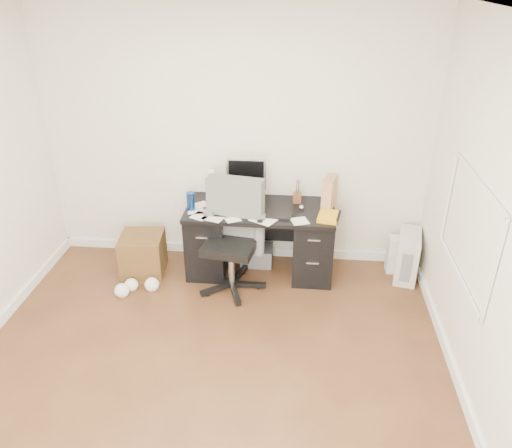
{
  "coord_description": "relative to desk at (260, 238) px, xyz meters",
  "views": [
    {
      "loc": [
        0.69,
        -2.89,
        2.95
      ],
      "look_at": [
        0.3,
        1.2,
        0.8
      ],
      "focal_mm": 35.0,
      "sensor_mm": 36.0,
      "label": 1
    }
  ],
  "objects": [
    {
      "name": "desk",
      "position": [
        0.0,
        0.0,
        0.0
      ],
      "size": [
        1.5,
        0.7,
        0.75
      ],
      "color": "black",
      "rests_on": "ground"
    },
    {
      "name": "desk_printer",
      "position": [
        -0.05,
        0.16,
        -0.3
      ],
      "size": [
        0.34,
        0.28,
        0.2
      ],
      "primitive_type": "cube",
      "rotation": [
        0.0,
        0.0,
        0.01
      ],
      "color": "slate",
      "rests_on": "ground"
    },
    {
      "name": "pen_cup",
      "position": [
        0.37,
        0.18,
        0.47
      ],
      "size": [
        0.11,
        0.11,
        0.24
      ],
      "primitive_type": null,
      "rotation": [
        0.0,
        0.0,
        0.07
      ],
      "color": "#5B2E1A",
      "rests_on": "desk"
    },
    {
      "name": "paper_remote",
      "position": [
        0.05,
        -0.26,
        0.36
      ],
      "size": [
        0.3,
        0.28,
        0.02
      ],
      "primitive_type": null,
      "rotation": [
        0.0,
        0.0,
        -0.51
      ],
      "color": "white",
      "rests_on": "desk"
    },
    {
      "name": "travel_mug",
      "position": [
        -0.69,
        -0.1,
        0.44
      ],
      "size": [
        0.11,
        0.11,
        0.19
      ],
      "primitive_type": "cylinder",
      "rotation": [
        0.0,
        0.0,
        0.42
      ],
      "color": "#153D93",
      "rests_on": "desk"
    },
    {
      "name": "lcd_monitor",
      "position": [
        -0.15,
        0.1,
        0.6
      ],
      "size": [
        0.4,
        0.23,
        0.51
      ],
      "primitive_type": null,
      "rotation": [
        0.0,
        0.0,
        0.01
      ],
      "color": "silver",
      "rests_on": "desk"
    },
    {
      "name": "office_chair",
      "position": [
        -0.26,
        -0.34,
        0.17
      ],
      "size": [
        0.74,
        0.74,
        1.13
      ],
      "primitive_type": null,
      "rotation": [
        0.0,
        0.0,
        -0.17
      ],
      "color": "#555755",
      "rests_on": "ground"
    },
    {
      "name": "room_shell",
      "position": [
        -0.27,
        -1.62,
        1.26
      ],
      "size": [
        4.02,
        4.02,
        2.71
      ],
      "color": "silver",
      "rests_on": "ground"
    },
    {
      "name": "keyboard",
      "position": [
        0.13,
        -0.17,
        0.36
      ],
      "size": [
        0.4,
        0.18,
        0.02
      ],
      "primitive_type": "cube",
      "rotation": [
        0.0,
        0.0,
        -0.15
      ],
      "color": "black",
      "rests_on": "desk"
    },
    {
      "name": "loose_papers",
      "position": [
        -0.2,
        -0.05,
        0.35
      ],
      "size": [
        1.1,
        0.6,
        0.0
      ],
      "primitive_type": null,
      "color": "white",
      "rests_on": "desk"
    },
    {
      "name": "white_binder",
      "position": [
        -0.52,
        0.16,
        0.5
      ],
      "size": [
        0.16,
        0.27,
        0.29
      ],
      "primitive_type": "cube",
      "rotation": [
        0.0,
        0.0,
        0.19
      ],
      "color": "white",
      "rests_on": "desk"
    },
    {
      "name": "magazine_file",
      "position": [
        0.69,
        0.1,
        0.51
      ],
      "size": [
        0.2,
        0.3,
        0.32
      ],
      "primitive_type": "cube",
      "rotation": [
        0.0,
        0.0,
        -0.27
      ],
      "color": "#9F734D",
      "rests_on": "desk"
    },
    {
      "name": "ground",
      "position": [
        -0.3,
        -1.65,
        -0.4
      ],
      "size": [
        4.0,
        4.0,
        0.0
      ],
      "primitive_type": "plane",
      "color": "#492917",
      "rests_on": "ground"
    },
    {
      "name": "pc_tower",
      "position": [
        1.54,
        0.05,
        -0.15
      ],
      "size": [
        0.31,
        0.52,
        0.49
      ],
      "primitive_type": "cube",
      "rotation": [
        0.0,
        0.0,
        -0.2
      ],
      "color": "beige",
      "rests_on": "ground"
    },
    {
      "name": "shopping_bag",
      "position": [
        1.5,
        0.14,
        -0.2
      ],
      "size": [
        0.31,
        0.22,
        0.41
      ],
      "primitive_type": "cube",
      "rotation": [
        0.0,
        0.0,
        0.03
      ],
      "color": "silver",
      "rests_on": "ground"
    },
    {
      "name": "computer_mouse",
      "position": [
        0.42,
        -0.0,
        0.38
      ],
      "size": [
        0.06,
        0.06,
        0.05
      ],
      "primitive_type": "sphere",
      "rotation": [
        0.0,
        0.0,
        -0.19
      ],
      "color": "silver",
      "rests_on": "desk"
    },
    {
      "name": "yellow_book",
      "position": [
        0.68,
        -0.17,
        0.37
      ],
      "size": [
        0.24,
        0.28,
        0.04
      ],
      "primitive_type": "cube",
      "rotation": [
        0.0,
        0.0,
        -0.18
      ],
      "color": "gold",
      "rests_on": "desk"
    },
    {
      "name": "wicker_basket",
      "position": [
        -1.24,
        -0.13,
        -0.18
      ],
      "size": [
        0.47,
        0.47,
        0.43
      ],
      "primitive_type": "cube",
      "rotation": [
        0.0,
        0.0,
        0.1
      ],
      "color": "#4F3517",
      "rests_on": "ground"
    }
  ]
}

